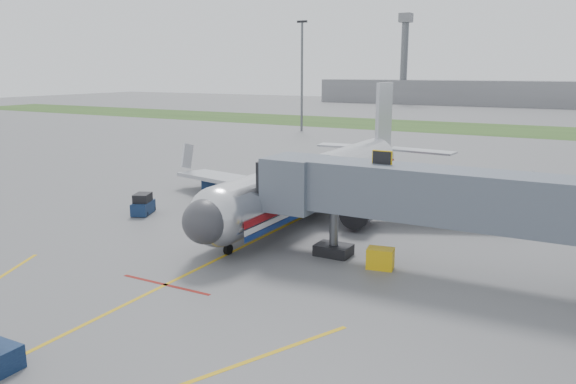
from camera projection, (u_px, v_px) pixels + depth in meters
The scene contains 15 objects.
ground at pixel (209, 263), 34.08m from camera, with size 400.00×400.00×0.00m, color #565659.
grass_strip at pixel (482, 129), 111.15m from camera, with size 300.00×25.00×0.01m, color #2D4C1E.
apron_markings at pixel (120, 307), 27.75m from camera, with size 21.52×50.00×0.01m.
airliner at pixel (319, 179), 46.57m from camera, with size 32.10×35.67×10.25m.
jet_bridge at pixel (447, 198), 31.36m from camera, with size 25.30×4.00×6.90m.
light_mast_left at pixel (302, 73), 105.83m from camera, with size 2.00×0.44×20.40m.
distant_terminal at pixel (496, 93), 183.50m from camera, with size 120.00×14.00×8.00m, color slate.
control_tower at pixel (404, 52), 190.48m from camera, with size 4.00×4.00×30.00m.
baggage_tug at pixel (143, 205), 45.50m from camera, with size 2.11×2.74×1.71m.
baggage_cart_a at pixel (210, 186), 53.06m from camera, with size 1.72×1.72×1.47m.
baggage_cart_b at pixel (280, 198), 47.26m from camera, with size 2.11×2.11×1.76m.
baggage_cart_c at pixel (263, 198), 47.83m from camera, with size 1.55×1.55×1.48m.
belt_loader at pixel (297, 198), 48.87m from camera, with size 2.69×4.71×2.23m.
ground_power_cart at pixel (380, 259), 33.07m from camera, with size 1.70×1.28×1.24m.
ramp_worker at pixel (223, 211), 42.90m from camera, with size 0.65×0.43×1.79m, color #BDDA19.
Camera 1 is at (19.78, -26.07, 11.51)m, focal length 35.00 mm.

